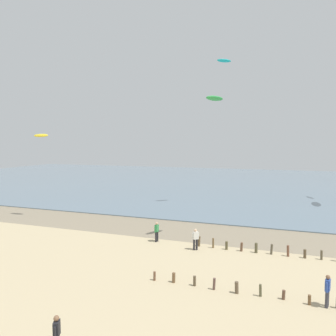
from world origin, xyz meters
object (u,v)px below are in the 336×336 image
(kite_aloft_4, at_px, (41,135))
(kite_aloft_2, at_px, (215,98))
(person_far_down_beach, at_px, (157,231))
(person_right_flank, at_px, (327,290))
(person_by_waterline, at_px, (195,239))
(person_trailing_behind, at_px, (57,335))
(kite_aloft_3, at_px, (224,61))

(kite_aloft_4, bearing_deg, kite_aloft_2, -8.82)
(person_far_down_beach, height_order, kite_aloft_4, kite_aloft_4)
(person_right_flank, relative_size, kite_aloft_2, 0.84)
(person_right_flank, bearing_deg, person_far_down_beach, 150.13)
(person_by_waterline, distance_m, person_far_down_beach, 3.76)
(person_far_down_beach, distance_m, person_trailing_behind, 14.51)
(kite_aloft_4, bearing_deg, person_by_waterline, -17.18)
(person_by_waterline, height_order, person_trailing_behind, same)
(person_far_down_beach, bearing_deg, person_right_flank, -29.87)
(person_trailing_behind, height_order, kite_aloft_2, kite_aloft_2)
(kite_aloft_2, xyz_separation_m, kite_aloft_4, (-19.81, 1.93, -2.89))
(person_by_waterline, xyz_separation_m, kite_aloft_4, (-18.90, 4.69, 8.44))
(person_right_flank, relative_size, kite_aloft_3, 0.85)
(person_right_flank, xyz_separation_m, kite_aloft_4, (-27.33, 10.70, 8.44))
(kite_aloft_3, bearing_deg, person_far_down_beach, 42.10)
(person_by_waterline, relative_size, kite_aloft_3, 0.85)
(person_far_down_beach, height_order, kite_aloft_2, kite_aloft_2)
(person_by_waterline, height_order, kite_aloft_4, kite_aloft_4)
(person_trailing_behind, bearing_deg, person_far_down_beach, 94.98)
(person_by_waterline, distance_m, person_right_flank, 10.36)
(person_by_waterline, relative_size, person_right_flank, 1.00)
(person_right_flank, height_order, kite_aloft_4, kite_aloft_4)
(person_right_flank, height_order, kite_aloft_2, kite_aloft_2)
(person_by_waterline, bearing_deg, person_trailing_behind, -100.02)
(person_right_flank, relative_size, person_far_down_beach, 1.00)
(person_right_flank, height_order, person_trailing_behind, same)
(kite_aloft_3, xyz_separation_m, kite_aloft_4, (-18.42, -12.58, -9.77))
(kite_aloft_2, bearing_deg, person_by_waterline, 12.29)
(person_right_flank, xyz_separation_m, person_far_down_beach, (-12.08, 6.94, 0.00))
(person_trailing_behind, bearing_deg, kite_aloft_4, 132.19)
(person_by_waterline, height_order, person_far_down_beach, same)
(kite_aloft_2, bearing_deg, kite_aloft_4, -64.98)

